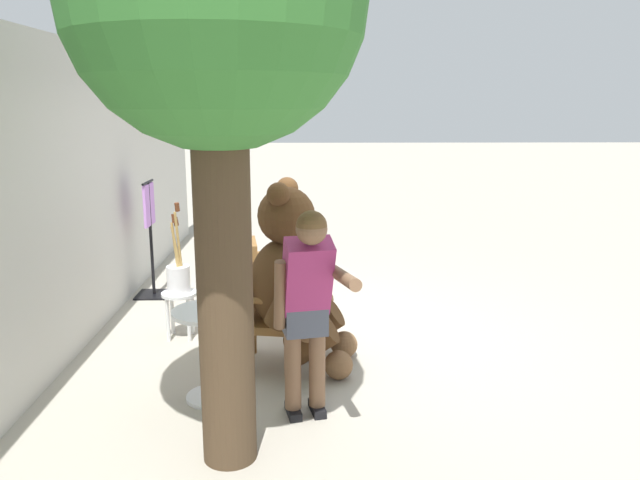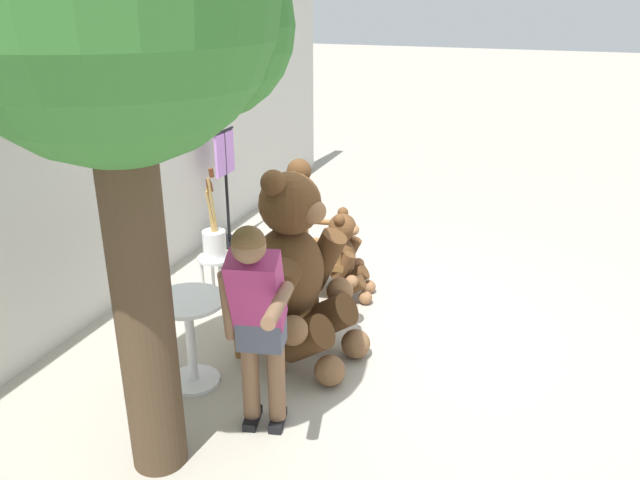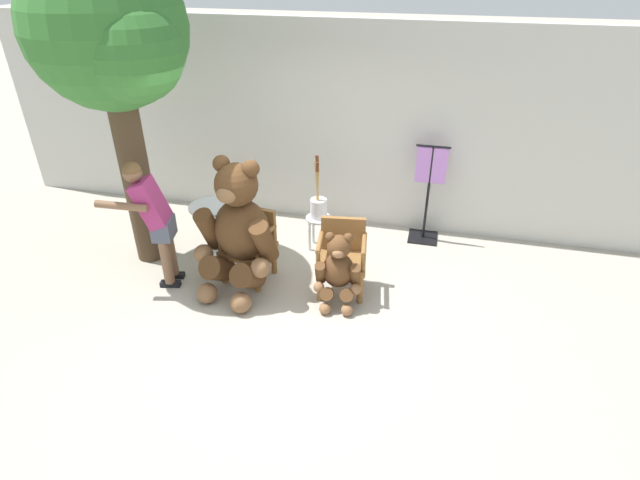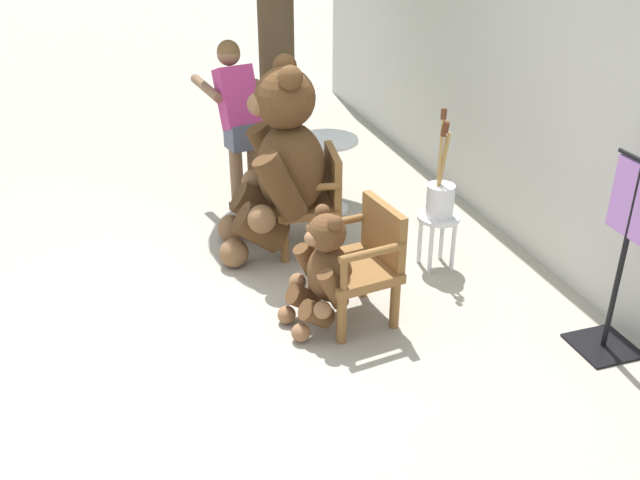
{
  "view_description": "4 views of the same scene",
  "coord_description": "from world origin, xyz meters",
  "px_view_note": "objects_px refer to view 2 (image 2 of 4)",
  "views": [
    {
      "loc": [
        -5.67,
        0.21,
        2.24
      ],
      "look_at": [
        0.3,
        0.11,
        0.92
      ],
      "focal_mm": 35.0,
      "sensor_mm": 36.0,
      "label": 1
    },
    {
      "loc": [
        -4.69,
        -1.35,
        2.82
      ],
      "look_at": [
        0.03,
        0.38,
        0.8
      ],
      "focal_mm": 35.0,
      "sensor_mm": 36.0,
      "label": 2
    },
    {
      "loc": [
        1.48,
        -4.21,
        3.54
      ],
      "look_at": [
        0.37,
        0.33,
        0.8
      ],
      "focal_mm": 28.0,
      "sensor_mm": 36.0,
      "label": 3
    },
    {
      "loc": [
        4.62,
        -1.01,
        2.91
      ],
      "look_at": [
        0.36,
        0.38,
        0.56
      ],
      "focal_mm": 40.0,
      "sensor_mm": 36.0,
      "label": 4
    }
  ],
  "objects_px": {
    "wooden_chair_right": "(316,250)",
    "patio_tree": "(125,12)",
    "brush_bucket": "(214,240)",
    "clothing_display_stand": "(226,185)",
    "person_visitor": "(258,312)",
    "teddy_bear_small": "(345,255)",
    "round_side_table": "(190,331)",
    "wooden_chair_left": "(268,300)",
    "white_stool": "(216,267)",
    "teddy_bear_large": "(297,268)"
  },
  "relations": [
    {
      "from": "wooden_chair_right",
      "to": "patio_tree",
      "type": "relative_size",
      "value": 0.23
    },
    {
      "from": "brush_bucket",
      "to": "clothing_display_stand",
      "type": "bearing_deg",
      "value": 23.47
    },
    {
      "from": "person_visitor",
      "to": "teddy_bear_small",
      "type": "bearing_deg",
      "value": 2.86
    },
    {
      "from": "round_side_table",
      "to": "clothing_display_stand",
      "type": "xyz_separation_m",
      "value": [
        2.66,
        1.09,
        0.27
      ]
    },
    {
      "from": "wooden_chair_left",
      "to": "clothing_display_stand",
      "type": "xyz_separation_m",
      "value": [
        2.01,
        1.44,
        0.26
      ]
    },
    {
      "from": "round_side_table",
      "to": "clothing_display_stand",
      "type": "height_order",
      "value": "clothing_display_stand"
    },
    {
      "from": "wooden_chair_right",
      "to": "brush_bucket",
      "type": "distance_m",
      "value": 0.99
    },
    {
      "from": "white_stool",
      "to": "clothing_display_stand",
      "type": "height_order",
      "value": "clothing_display_stand"
    },
    {
      "from": "wooden_chair_right",
      "to": "patio_tree",
      "type": "distance_m",
      "value": 3.38
    },
    {
      "from": "wooden_chair_right",
      "to": "white_stool",
      "type": "height_order",
      "value": "wooden_chair_right"
    },
    {
      "from": "teddy_bear_small",
      "to": "person_visitor",
      "type": "relative_size",
      "value": 0.57
    },
    {
      "from": "teddy_bear_small",
      "to": "patio_tree",
      "type": "distance_m",
      "value": 3.43
    },
    {
      "from": "brush_bucket",
      "to": "clothing_display_stand",
      "type": "distance_m",
      "value": 1.5
    },
    {
      "from": "teddy_bear_small",
      "to": "clothing_display_stand",
      "type": "xyz_separation_m",
      "value": [
        0.87,
        1.73,
        0.28
      ]
    },
    {
      "from": "wooden_chair_left",
      "to": "teddy_bear_large",
      "type": "xyz_separation_m",
      "value": [
        -0.02,
        -0.27,
        0.33
      ]
    },
    {
      "from": "wooden_chair_left",
      "to": "white_stool",
      "type": "height_order",
      "value": "wooden_chair_left"
    },
    {
      "from": "teddy_bear_small",
      "to": "white_stool",
      "type": "height_order",
      "value": "teddy_bear_small"
    },
    {
      "from": "wooden_chair_right",
      "to": "clothing_display_stand",
      "type": "xyz_separation_m",
      "value": [
        0.88,
        1.44,
        0.26
      ]
    },
    {
      "from": "wooden_chair_right",
      "to": "brush_bucket",
      "type": "bearing_deg",
      "value": 120.21
    },
    {
      "from": "clothing_display_stand",
      "to": "brush_bucket",
      "type": "bearing_deg",
      "value": -156.53
    },
    {
      "from": "person_visitor",
      "to": "patio_tree",
      "type": "bearing_deg",
      "value": 131.52
    },
    {
      "from": "wooden_chair_left",
      "to": "white_stool",
      "type": "xyz_separation_m",
      "value": [
        0.64,
        0.84,
        -0.11
      ]
    },
    {
      "from": "person_visitor",
      "to": "round_side_table",
      "type": "distance_m",
      "value": 0.94
    },
    {
      "from": "wooden_chair_left",
      "to": "teddy_bear_small",
      "type": "bearing_deg",
      "value": -14.14
    },
    {
      "from": "wooden_chair_right",
      "to": "clothing_display_stand",
      "type": "relative_size",
      "value": 0.63
    },
    {
      "from": "white_stool",
      "to": "patio_tree",
      "type": "distance_m",
      "value": 3.21
    },
    {
      "from": "wooden_chair_right",
      "to": "person_visitor",
      "type": "relative_size",
      "value": 0.55
    },
    {
      "from": "wooden_chair_right",
      "to": "clothing_display_stand",
      "type": "bearing_deg",
      "value": 58.51
    },
    {
      "from": "teddy_bear_small",
      "to": "person_visitor",
      "type": "bearing_deg",
      "value": -177.14
    },
    {
      "from": "white_stool",
      "to": "wooden_chair_left",
      "type": "bearing_deg",
      "value": -127.27
    },
    {
      "from": "wooden_chair_left",
      "to": "teddy_bear_small",
      "type": "relative_size",
      "value": 0.97
    },
    {
      "from": "wooden_chair_left",
      "to": "wooden_chair_right",
      "type": "relative_size",
      "value": 1.0
    },
    {
      "from": "wooden_chair_right",
      "to": "round_side_table",
      "type": "bearing_deg",
      "value": 168.98
    },
    {
      "from": "patio_tree",
      "to": "wooden_chair_right",
      "type": "bearing_deg",
      "value": -1.38
    },
    {
      "from": "teddy_bear_small",
      "to": "round_side_table",
      "type": "distance_m",
      "value": 1.9
    },
    {
      "from": "wooden_chair_left",
      "to": "teddy_bear_large",
      "type": "bearing_deg",
      "value": -95.04
    },
    {
      "from": "wooden_chair_right",
      "to": "person_visitor",
      "type": "height_order",
      "value": "person_visitor"
    },
    {
      "from": "person_visitor",
      "to": "brush_bucket",
      "type": "height_order",
      "value": "person_visitor"
    },
    {
      "from": "round_side_table",
      "to": "wooden_chair_left",
      "type": "bearing_deg",
      "value": -28.19
    },
    {
      "from": "teddy_bear_small",
      "to": "clothing_display_stand",
      "type": "distance_m",
      "value": 1.95
    },
    {
      "from": "person_visitor",
      "to": "teddy_bear_large",
      "type": "bearing_deg",
      "value": 7.57
    },
    {
      "from": "patio_tree",
      "to": "clothing_display_stand",
      "type": "height_order",
      "value": "patio_tree"
    },
    {
      "from": "brush_bucket",
      "to": "clothing_display_stand",
      "type": "xyz_separation_m",
      "value": [
        1.37,
        0.6,
        0.09
      ]
    },
    {
      "from": "brush_bucket",
      "to": "clothing_display_stand",
      "type": "height_order",
      "value": "clothing_display_stand"
    },
    {
      "from": "brush_bucket",
      "to": "clothing_display_stand",
      "type": "relative_size",
      "value": 0.64
    },
    {
      "from": "wooden_chair_right",
      "to": "brush_bucket",
      "type": "relative_size",
      "value": 0.98
    },
    {
      "from": "teddy_bear_large",
      "to": "teddy_bear_small",
      "type": "xyz_separation_m",
      "value": [
        1.17,
        -0.02,
        -0.36
      ]
    },
    {
      "from": "brush_bucket",
      "to": "white_stool",
      "type": "bearing_deg",
      "value": 27.38
    },
    {
      "from": "brush_bucket",
      "to": "teddy_bear_large",
      "type": "bearing_deg",
      "value": -120.88
    },
    {
      "from": "white_stool",
      "to": "patio_tree",
      "type": "relative_size",
      "value": 0.13
    }
  ]
}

